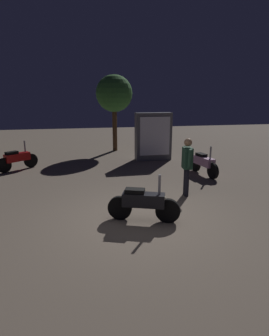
{
  "coord_description": "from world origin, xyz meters",
  "views": [
    {
      "loc": [
        -1.3,
        -5.82,
        2.76
      ],
      "look_at": [
        0.11,
        0.88,
        1.0
      ],
      "focal_mm": 29.61,
      "sensor_mm": 36.0,
      "label": 1
    }
  ],
  "objects": [
    {
      "name": "person_rider_beside",
      "position": [
        1.71,
        1.28,
        0.99
      ],
      "size": [
        0.29,
        0.67,
        1.66
      ],
      "rotation": [
        0.0,
        0.0,
        3.0
      ],
      "color": "black",
      "rests_on": "ground_plane"
    },
    {
      "name": "motorcycle_black_foreground",
      "position": [
        0.1,
        -0.12,
        0.44
      ],
      "size": [
        1.59,
        0.68,
        1.11
      ],
      "rotation": [
        0.0,
        0.0,
        -0.36
      ],
      "color": "black",
      "rests_on": "ground_plane"
    },
    {
      "name": "ground_plane",
      "position": [
        0.0,
        0.0,
        0.0
      ],
      "size": [
        40.0,
        40.0,
        0.0
      ],
      "primitive_type": "plane",
      "color": "#756656"
    },
    {
      "name": "motorcycle_red_parked_left",
      "position": [
        -3.59,
        5.34,
        0.44
      ],
      "size": [
        1.36,
        1.11,
        1.11
      ],
      "rotation": [
        0.0,
        0.0,
        0.67
      ],
      "color": "black",
      "rests_on": "ground_plane"
    },
    {
      "name": "motorcycle_pink_parked_right",
      "position": [
        3.17,
        3.22,
        0.44
      ],
      "size": [
        0.43,
        1.66,
        1.11
      ],
      "rotation": [
        0.0,
        0.0,
        4.86
      ],
      "color": "black",
      "rests_on": "ground_plane"
    },
    {
      "name": "tree_left_bg",
      "position": [
        0.68,
        8.62,
        2.91
      ],
      "size": [
        1.86,
        1.86,
        3.87
      ],
      "color": "#4C331E",
      "rests_on": "ground_plane"
    },
    {
      "name": "kiosk_billboard",
      "position": [
        2.05,
        6.06,
        1.05
      ],
      "size": [
        1.6,
        0.55,
        2.1
      ],
      "rotation": [
        0.0,
        0.0,
        3.15
      ],
      "color": "#595960",
      "rests_on": "ground_plane"
    }
  ]
}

